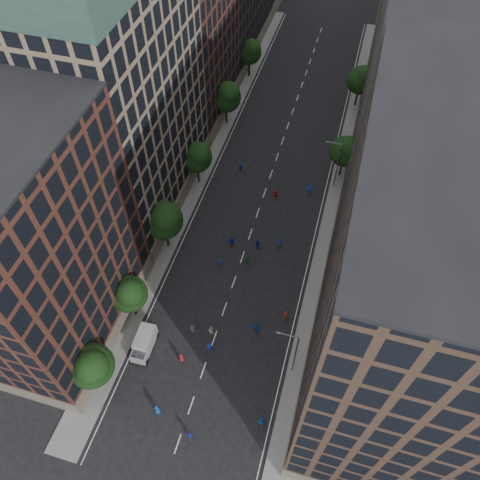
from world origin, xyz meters
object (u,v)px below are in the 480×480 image
(cargo_van, at_px, (144,343))
(skater_0, at_px, (157,410))
(streetlamp_near, at_px, (294,352))
(streetlamp_far, at_px, (337,163))
(skater_2, at_px, (261,421))
(skater_1, at_px, (190,436))

(cargo_van, xyz_separation_m, skater_0, (4.65, -7.19, -0.40))
(cargo_van, bearing_deg, streetlamp_near, 4.74)
(streetlamp_near, distance_m, streetlamp_far, 33.00)
(streetlamp_near, xyz_separation_m, skater_2, (-1.87, -7.25, -4.25))
(cargo_van, bearing_deg, skater_2, -19.01)
(cargo_van, distance_m, skater_2, 17.36)
(streetlamp_far, distance_m, skater_0, 44.71)
(streetlamp_far, distance_m, skater_2, 40.52)
(streetlamp_far, xyz_separation_m, skater_0, (-13.79, -42.32, -4.26))
(skater_2, bearing_deg, streetlamp_far, -109.38)
(cargo_van, distance_m, skater_0, 8.57)
(streetlamp_far, height_order, skater_1, streetlamp_far)
(skater_0, xyz_separation_m, skater_2, (11.93, 2.07, 0.02))
(skater_1, bearing_deg, streetlamp_far, -113.83)
(streetlamp_far, height_order, skater_0, streetlamp_far)
(streetlamp_near, bearing_deg, skater_0, -145.96)
(streetlamp_near, height_order, skater_0, streetlamp_near)
(streetlamp_near, distance_m, skater_0, 17.18)
(streetlamp_near, bearing_deg, streetlamp_far, 90.00)
(cargo_van, bearing_deg, skater_0, -58.94)
(streetlamp_near, height_order, skater_1, streetlamp_near)
(streetlamp_far, bearing_deg, skater_1, -101.79)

